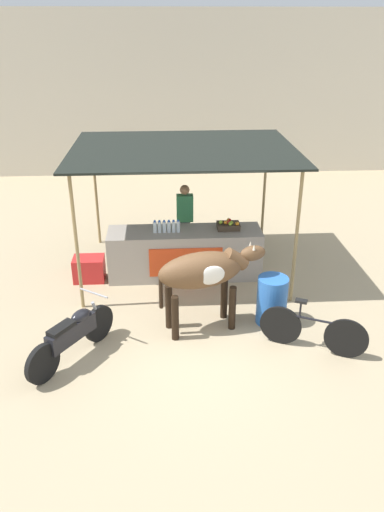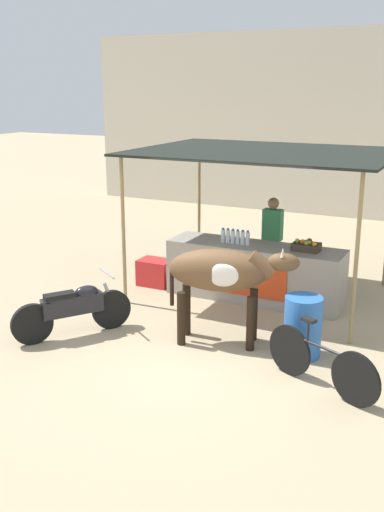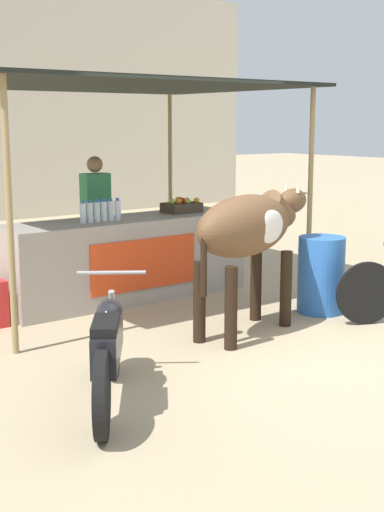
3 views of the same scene
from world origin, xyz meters
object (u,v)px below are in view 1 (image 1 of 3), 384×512
fruit_crate (228,225)px  cow (205,272)px  cooler_box (89,269)px  motorcycle_parked (73,334)px  vendor_behind_counter (185,222)px  water_barrel (272,300)px  stall_counter (185,253)px  bicycle_leaning (312,331)px

fruit_crate → cow: size_ratio=0.24×
cooler_box → motorcycle_parked: bearing=-88.0°
vendor_behind_counter → water_barrel: vendor_behind_counter is taller
water_barrel → motorcycle_parked: size_ratio=0.55×
stall_counter → bicycle_leaning: 3.23m
stall_counter → vendor_behind_counter: size_ratio=1.82×
motorcycle_parked → bicycle_leaning: bearing=-0.0°
fruit_crate → water_barrel: fruit_crate is taller
bicycle_leaning → water_barrel: bearing=119.3°
vendor_behind_counter → cooler_box: bearing=-156.3°
vendor_behind_counter → bicycle_leaning: 3.88m
stall_counter → cooler_box: 1.91m
water_barrel → cow: (-1.14, -0.10, 0.61)m
cow → bicycle_leaning: size_ratio=1.21×
fruit_crate → bicycle_leaning: fruit_crate is taller
vendor_behind_counter → fruit_crate: bearing=-40.6°
vendor_behind_counter → bicycle_leaning: size_ratio=1.08×
cooler_box → water_barrel: water_barrel is taller
water_barrel → motorcycle_parked: motorcycle_parked is taller
stall_counter → motorcycle_parked: 3.20m
fruit_crate → cooler_box: 2.87m
stall_counter → vendor_behind_counter: bearing=86.9°
stall_counter → water_barrel: bearing=-53.0°
vendor_behind_counter → bicycle_leaning: bearing=-62.1°
stall_counter → cow: bearing=-83.1°
cooler_box → motorcycle_parked: size_ratio=0.39×
stall_counter → water_barrel: (1.38, -1.82, -0.06)m
vendor_behind_counter → bicycle_leaning: vendor_behind_counter is taller
stall_counter → water_barrel: stall_counter is taller
fruit_crate → water_barrel: 2.04m
fruit_crate → bicycle_leaning: bearing=-70.1°
fruit_crate → cow: cow is taller
fruit_crate → vendor_behind_counter: (-0.82, 0.70, -0.19)m
fruit_crate → cow: 2.07m
bicycle_leaning → vendor_behind_counter: bearing=117.9°
cooler_box → water_barrel: 3.70m
water_barrel → motorcycle_parked: bearing=-165.5°
stall_counter → motorcycle_parked: bearing=-124.3°
vendor_behind_counter → cow: 2.68m
stall_counter → fruit_crate: size_ratio=6.82×
stall_counter → motorcycle_parked: stall_counter is taller
water_barrel → fruit_crate: bearing=105.4°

